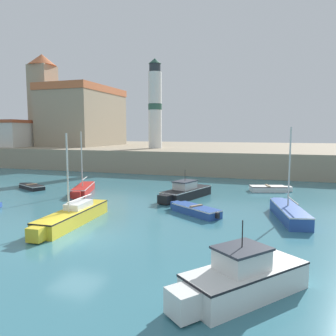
# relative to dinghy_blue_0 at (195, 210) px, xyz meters

# --- Properties ---
(ground_plane) EXTENTS (200.00, 200.00, 0.00)m
(ground_plane) POSITION_rel_dinghy_blue_0_xyz_m (-4.60, -6.80, -0.30)
(ground_plane) COLOR teal
(quay_seawall) EXTENTS (120.00, 40.00, 2.96)m
(quay_seawall) POSITION_rel_dinghy_blue_0_xyz_m (-4.60, 37.89, 1.18)
(quay_seawall) COLOR gray
(quay_seawall) RESTS_ON ground
(dinghy_blue_0) EXTENTS (4.01, 3.12, 0.63)m
(dinghy_blue_0) POSITION_rel_dinghy_blue_0_xyz_m (0.00, 0.00, 0.00)
(dinghy_blue_0) COLOR #284C9E
(dinghy_blue_0) RESTS_ON ground
(dinghy_white_1) EXTENTS (3.88, 2.19, 0.58)m
(dinghy_white_1) POSITION_rel_dinghy_blue_0_xyz_m (4.48, 10.33, -0.02)
(dinghy_white_1) COLOR white
(dinghy_white_1) RESTS_ON ground
(motorboat_white_2) EXTENTS (4.29, 4.87, 2.61)m
(motorboat_white_2) POSITION_rel_dinghy_blue_0_xyz_m (4.09, -10.18, 0.33)
(motorboat_white_2) COLOR white
(motorboat_white_2) RESTS_ON ground
(sailboat_red_3) EXTENTS (2.90, 5.37, 5.49)m
(sailboat_red_3) POSITION_rel_dinghy_blue_0_xyz_m (-11.28, 4.14, 0.09)
(sailboat_red_3) COLOR red
(sailboat_red_3) RESTS_ON ground
(sailboat_blue_5) EXTENTS (2.46, 6.06, 5.75)m
(sailboat_blue_5) POSITION_rel_dinghy_blue_0_xyz_m (5.88, 0.73, 0.15)
(sailboat_blue_5) COLOR #284C9E
(sailboat_blue_5) RESTS_ON ground
(sailboat_yellow_6) EXTENTS (1.78, 7.00, 5.39)m
(sailboat_yellow_6) POSITION_rel_dinghy_blue_0_xyz_m (-6.32, -4.61, 0.20)
(sailboat_yellow_6) COLOR yellow
(sailboat_yellow_6) RESTS_ON ground
(dinghy_black_7) EXTENTS (3.69, 2.41, 0.49)m
(dinghy_black_7) POSITION_rel_dinghy_blue_0_xyz_m (-17.25, 4.47, -0.07)
(dinghy_black_7) COLOR black
(dinghy_black_7) RESTS_ON ground
(motorboat_black_9) EXTENTS (3.23, 6.13, 2.37)m
(motorboat_black_9) POSITION_rel_dinghy_blue_0_xyz_m (-1.99, 4.82, 0.24)
(motorboat_black_9) COLOR black
(motorboat_black_9) RESTS_ON ground
(church) EXTENTS (14.38, 15.24, 16.27)m
(church) POSITION_rel_dinghy_blue_0_xyz_m (-29.59, 31.09, 8.43)
(church) COLOR gray
(church) RESTS_ON quay_seawall
(lighthouse) EXTENTS (2.05, 2.05, 13.32)m
(lighthouse) POSITION_rel_dinghy_blue_0_xyz_m (-12.60, 25.87, 9.13)
(lighthouse) COLOR silver
(lighthouse) RESTS_ON quay_seawall
(harbor_shed_near_wharf) EXTENTS (5.27, 5.32, 4.41)m
(harbor_shed_near_wharf) POSITION_rel_dinghy_blue_0_xyz_m (-36.60, 22.54, 4.89)
(harbor_shed_near_wharf) COLOR silver
(harbor_shed_near_wharf) RESTS_ON quay_seawall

